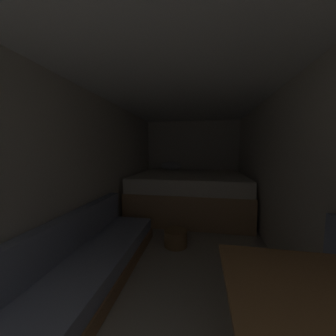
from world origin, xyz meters
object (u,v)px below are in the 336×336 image
bed (189,193)px  dinette_table (305,316)px  wicker_basket (176,238)px  sofa_left (79,270)px

bed → dinette_table: (0.67, -3.05, 0.22)m
wicker_basket → dinette_table: bearing=-65.5°
sofa_left → wicker_basket: size_ratio=7.61×
sofa_left → dinette_table: size_ratio=3.19×
bed → dinette_table: size_ratio=2.89×
dinette_table → sofa_left: bearing=156.2°
bed → wicker_basket: bed is taller
dinette_table → wicker_basket: size_ratio=2.39×
bed → sofa_left: (-0.84, -2.38, -0.21)m
sofa_left → dinette_table: 1.71m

